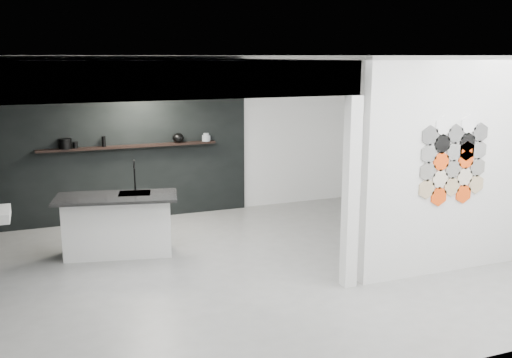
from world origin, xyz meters
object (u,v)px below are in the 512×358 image
object	(u,v)px
partition_panel	(447,167)
glass_vase	(206,137)
glass_bowl	(206,138)
bottle_dark	(104,141)
kettle	(178,138)
utensil_cup	(75,145)
stockpot	(65,144)
kitchen_island	(118,224)

from	to	relation	value
partition_panel	glass_vase	bearing A→B (deg)	118.23
partition_panel	glass_bowl	distance (m)	4.39
bottle_dark	glass_bowl	bearing A→B (deg)	0.00
bottle_dark	glass_vase	bearing A→B (deg)	0.00
kettle	utensil_cup	world-z (taller)	kettle
glass_vase	partition_panel	bearing A→B (deg)	-61.77
glass_vase	utensil_cup	distance (m)	2.23
stockpot	kettle	xyz separation A→B (m)	(1.87, 0.00, -0.00)
kitchen_island	bottle_dark	distance (m)	1.94
bottle_dark	utensil_cup	size ratio (longest dim) A/B	1.67
partition_panel	glass_vase	xyz separation A→B (m)	(-2.08, 3.87, -0.01)
partition_panel	stockpot	world-z (taller)	partition_panel
stockpot	bottle_dark	size ratio (longest dim) A/B	1.17
partition_panel	stockpot	size ratio (longest dim) A/B	13.73
kitchen_island	kettle	size ratio (longest dim) A/B	9.14
bottle_dark	utensil_cup	bearing A→B (deg)	180.00
glass_vase	kettle	bearing A→B (deg)	180.00
kitchen_island	utensil_cup	distance (m)	1.96
kettle	kitchen_island	bearing A→B (deg)	-127.49
stockpot	kettle	distance (m)	1.87
kitchen_island	bottle_dark	bearing A→B (deg)	100.94
partition_panel	utensil_cup	size ratio (longest dim) A/B	27.00
stockpot	glass_vase	world-z (taller)	stockpot
kitchen_island	bottle_dark	world-z (taller)	bottle_dark
glass_bowl	utensil_cup	world-z (taller)	glass_bowl
partition_panel	kettle	bearing A→B (deg)	123.74
glass_bowl	utensil_cup	distance (m)	2.23
glass_vase	kitchen_island	bearing A→B (deg)	-137.13
kitchen_island	utensil_cup	size ratio (longest dim) A/B	17.30
kitchen_island	stockpot	bearing A→B (deg)	120.97
glass_vase	stockpot	bearing A→B (deg)	180.00
kitchen_island	kettle	xyz separation A→B (m)	(1.31, 1.68, 0.95)
stockpot	kettle	bearing A→B (deg)	0.00
partition_panel	kitchen_island	size ratio (longest dim) A/B	1.56
glass_vase	bottle_dark	bearing A→B (deg)	180.00
partition_panel	glass_bowl	world-z (taller)	partition_panel
glass_bowl	partition_panel	bearing A→B (deg)	-61.77
partition_panel	utensil_cup	world-z (taller)	partition_panel
utensil_cup	kitchen_island	bearing A→B (deg)	-76.29
glass_vase	bottle_dark	size ratio (longest dim) A/B	0.81
partition_panel	stockpot	xyz separation A→B (m)	(-4.45, 3.87, 0.00)
stockpot	glass_bowl	size ratio (longest dim) A/B	1.38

